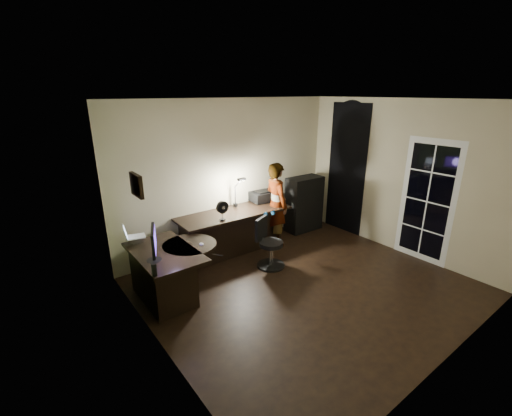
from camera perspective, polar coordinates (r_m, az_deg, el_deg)
floor at (r=5.38m, az=8.31°, el=-12.80°), size 4.50×4.00×0.01m
ceiling at (r=4.59m, az=9.97°, el=17.42°), size 4.50×4.00×0.01m
wall_back at (r=6.30m, az=-4.22°, el=5.52°), size 4.50×0.01×2.70m
wall_front at (r=3.82m, az=31.36°, el=-6.36°), size 4.50×0.01×2.70m
wall_left at (r=3.62m, az=-16.64°, el=-5.59°), size 0.01×4.00×2.70m
wall_right at (r=6.58m, az=22.84°, el=4.66°), size 0.01×4.00×2.70m
green_wall_overlay at (r=3.62m, az=-16.42°, el=-5.54°), size 0.00×4.00×2.70m
arched_doorway at (r=7.20m, az=14.86°, el=6.22°), size 0.01×0.90×2.60m
french_door at (r=6.40m, az=26.62°, el=0.95°), size 0.02×0.92×2.10m
framed_picture at (r=3.87m, az=-19.30°, el=3.60°), size 0.04×0.30×0.25m
desk_left at (r=5.06m, az=-14.73°, el=-10.65°), size 0.77×1.25×0.72m
desk_right at (r=6.20m, az=-3.59°, el=-4.05°), size 2.10×0.80×0.78m
cabinet at (r=7.22m, az=7.99°, el=0.68°), size 0.77×0.41×1.14m
laptop_stand at (r=5.29m, az=-19.40°, el=-5.01°), size 0.25×0.23×0.09m
laptop at (r=5.24m, az=-19.57°, el=-3.61°), size 0.34×0.33×0.20m
monitor at (r=4.62m, az=-16.79°, el=-6.65°), size 0.28×0.49×0.32m
mouse at (r=4.98m, az=-9.08°, el=-5.96°), size 0.08×0.10×0.03m
phone at (r=4.62m, az=-14.06°, el=-8.57°), size 0.10×0.16×0.01m
pen at (r=4.67m, az=-6.38°, el=-7.79°), size 0.09×0.13×0.01m
speaker at (r=4.29m, az=-16.59°, el=-9.88°), size 0.08×0.08×0.17m
notepad at (r=4.64m, az=-13.66°, el=-8.39°), size 0.14×0.19×0.01m
desk_fan at (r=5.62m, az=-5.65°, el=-0.39°), size 0.21×0.12×0.32m
headphones at (r=5.82m, az=2.26°, el=-0.84°), size 0.20×0.09×0.09m
printer at (r=6.60m, az=1.09°, el=2.04°), size 0.47×0.38×0.20m
desk_lamp at (r=6.21m, az=-3.49°, el=2.89°), size 0.21×0.30×0.60m
office_chair at (r=5.68m, az=2.54°, el=-5.92°), size 0.61×0.61×0.84m
person at (r=6.41m, az=3.41°, el=0.59°), size 0.46×0.62×1.59m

